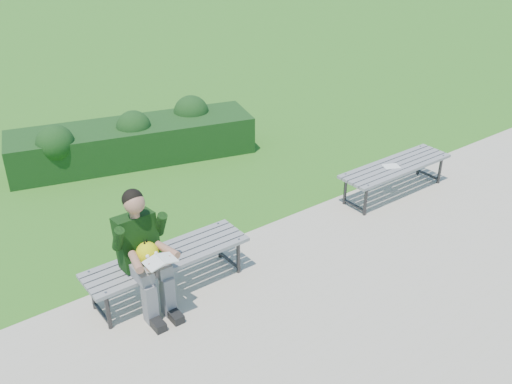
{
  "coord_description": "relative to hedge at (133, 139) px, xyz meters",
  "views": [
    {
      "loc": [
        -3.76,
        -4.99,
        3.9
      ],
      "look_at": [
        -0.22,
        -0.24,
        0.72
      ],
      "focal_mm": 40.0,
      "sensor_mm": 36.0,
      "label": 1
    }
  ],
  "objects": [
    {
      "name": "ground",
      "position": [
        0.31,
        -2.91,
        -0.35
      ],
      "size": [
        80.0,
        80.0,
        0.0
      ],
      "color": "#207F21",
      "rests_on": "ground"
    },
    {
      "name": "walkway",
      "position": [
        0.31,
        -4.66,
        -0.34
      ],
      "size": [
        30.0,
        3.5,
        0.02
      ],
      "color": "#AA9F8E",
      "rests_on": "ground"
    },
    {
      "name": "hedge",
      "position": [
        0.0,
        0.0,
        0.0
      ],
      "size": [
        3.92,
        1.93,
        0.86
      ],
      "color": "#133711",
      "rests_on": "ground"
    },
    {
      "name": "bench_left",
      "position": [
        -1.23,
        -3.35,
        0.06
      ],
      "size": [
        1.8,
        0.5,
        0.46
      ],
      "color": "gray",
      "rests_on": "walkway"
    },
    {
      "name": "bench_right",
      "position": [
        2.42,
        -3.3,
        0.06
      ],
      "size": [
        1.8,
        0.5,
        0.46
      ],
      "color": "gray",
      "rests_on": "walkway"
    },
    {
      "name": "seated_boy",
      "position": [
        -1.53,
        -3.44,
        0.36
      ],
      "size": [
        0.56,
        0.76,
        1.31
      ],
      "color": "slate",
      "rests_on": "walkway"
    },
    {
      "name": "paper_sheet",
      "position": [
        2.32,
        -3.3,
        0.12
      ],
      "size": [
        0.27,
        0.23,
        0.01
      ],
      "color": "white",
      "rests_on": "bench_right"
    }
  ]
}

